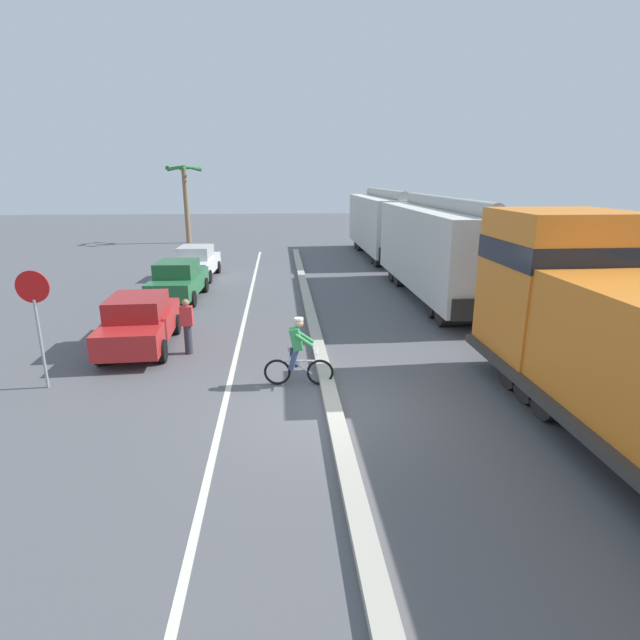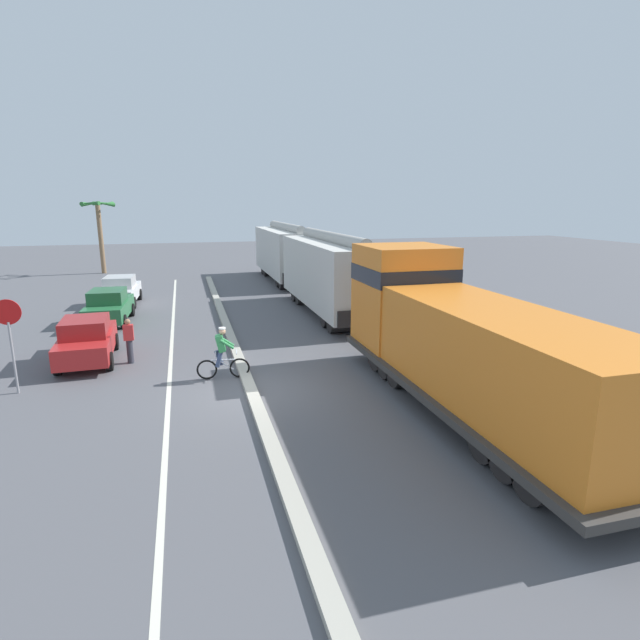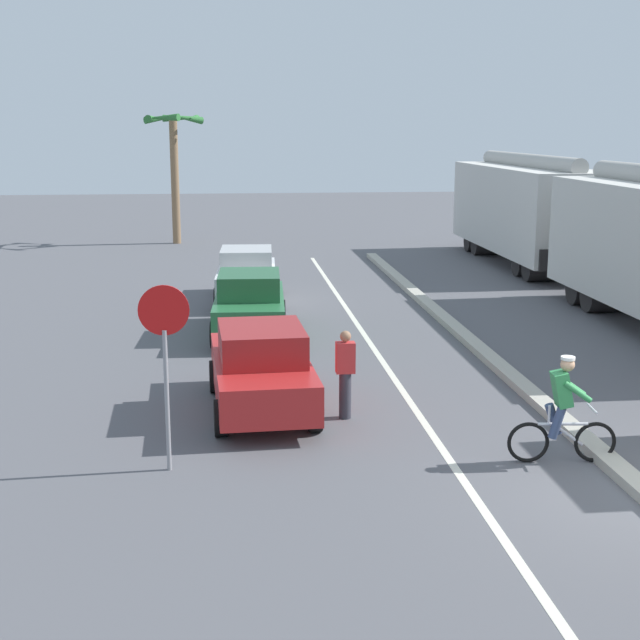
% 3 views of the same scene
% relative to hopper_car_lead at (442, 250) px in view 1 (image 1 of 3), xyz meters
% --- Properties ---
extents(ground_plane, '(120.00, 120.00, 0.00)m').
position_rel_hopper_car_lead_xyz_m(ground_plane, '(-5.50, -9.83, -2.08)').
color(ground_plane, '#56565B').
extents(median_curb, '(0.36, 36.00, 0.16)m').
position_rel_hopper_car_lead_xyz_m(median_curb, '(-5.50, -3.83, -2.00)').
color(median_curb, '#B2AD9E').
rests_on(median_curb, ground).
extents(lane_stripe, '(0.14, 36.00, 0.01)m').
position_rel_hopper_car_lead_xyz_m(lane_stripe, '(-7.90, -3.83, -2.07)').
color(lane_stripe, silver).
rests_on(lane_stripe, ground).
extents(hopper_car_lead, '(2.90, 10.60, 4.18)m').
position_rel_hopper_car_lead_xyz_m(hopper_car_lead, '(0.00, 0.00, 0.00)').
color(hopper_car_lead, beige).
rests_on(hopper_car_lead, ground).
extents(hopper_car_middle, '(2.90, 10.60, 4.18)m').
position_rel_hopper_car_lead_xyz_m(hopper_car_middle, '(0.00, 11.60, 0.00)').
color(hopper_car_middle, silver).
rests_on(hopper_car_middle, ground).
extents(parked_car_red, '(1.98, 4.27, 1.62)m').
position_rel_hopper_car_lead_xyz_m(parked_car_red, '(-10.74, -5.31, -1.26)').
color(parked_car_red, red).
rests_on(parked_car_red, ground).
extents(parked_car_green, '(1.99, 4.28, 1.62)m').
position_rel_hopper_car_lead_xyz_m(parked_car_green, '(-10.78, 0.86, -1.26)').
color(parked_car_green, '#286B3D').
rests_on(parked_car_green, ground).
extents(parked_car_white, '(1.99, 4.28, 1.62)m').
position_rel_hopper_car_lead_xyz_m(parked_car_white, '(-10.73, 5.37, -1.26)').
color(parked_car_white, silver).
rests_on(parked_car_white, ground).
extents(cyclist, '(1.71, 0.50, 1.71)m').
position_rel_hopper_car_lead_xyz_m(cyclist, '(-6.20, -8.41, -1.26)').
color(cyclist, black).
rests_on(cyclist, ground).
extents(stop_sign, '(0.76, 0.08, 2.88)m').
position_rel_hopper_car_lead_xyz_m(stop_sign, '(-12.28, -8.07, -0.05)').
color(stop_sign, gray).
rests_on(stop_sign, ground).
extents(palm_tree_near, '(2.70, 2.78, 5.81)m').
position_rel_hopper_car_lead_xyz_m(palm_tree_near, '(-13.53, 19.44, 2.37)').
color(palm_tree_near, '#846647').
rests_on(palm_tree_near, ground).
extents(pedestrian_by_cars, '(0.34, 0.22, 1.62)m').
position_rel_hopper_car_lead_xyz_m(pedestrian_by_cars, '(-9.26, -5.90, -1.23)').
color(pedestrian_by_cars, '#33333D').
rests_on(pedestrian_by_cars, ground).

